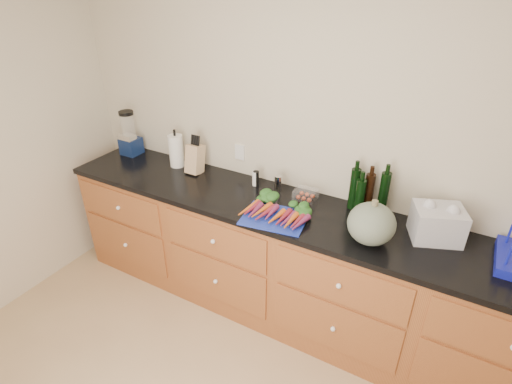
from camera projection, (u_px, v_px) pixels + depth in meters
The scene contains 15 objects.
wall_back at pixel (316, 144), 2.75m from camera, with size 4.10×0.05×2.60m, color beige.
cabinets at pixel (290, 267), 2.92m from camera, with size 3.60×0.64×0.90m.
countertop at pixel (294, 212), 2.69m from camera, with size 3.64×0.62×0.04m, color black.
cutting_board at pixel (275, 218), 2.58m from camera, with size 0.41×0.31×0.01m, color #1B2FA6.
carrots at pixel (278, 211), 2.60m from camera, with size 0.42×0.31×0.06m.
squash at pixel (371, 224), 2.31m from camera, with size 0.28×0.28×0.25m, color #546151.
blender_appliance at pixel (129, 135), 3.41m from camera, with size 0.15×0.15×0.38m.
paper_towel at pixel (176, 151), 3.22m from camera, with size 0.12×0.12×0.26m, color white.
knife_block at pixel (195, 159), 3.13m from camera, with size 0.11×0.11×0.22m, color tan.
grinder_salt at pixel (256, 178), 2.96m from camera, with size 0.05×0.05×0.11m, color white.
grinder_pepper at pixel (256, 178), 2.96m from camera, with size 0.05×0.05×0.11m, color black.
canister_chrome at pixel (278, 184), 2.88m from camera, with size 0.05×0.05×0.12m, color silver.
tomato_box at pixel (305, 194), 2.79m from camera, with size 0.15×0.12×0.07m, color white.
bottles at pixel (367, 193), 2.59m from camera, with size 0.25×0.13×0.31m.
grocery_bag at pixel (437, 224), 2.35m from camera, with size 0.28×0.22×0.20m, color silver, non-canonical shape.
Camera 1 is at (0.90, -0.81, 2.35)m, focal length 28.00 mm.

